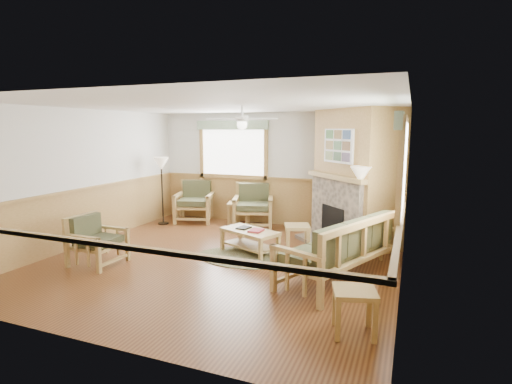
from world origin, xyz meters
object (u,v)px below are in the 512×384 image
(armchair_back_left, at_px, (195,201))
(coffee_table, at_px, (250,241))
(end_table_chairs, at_px, (239,214))
(sofa, at_px, (340,248))
(floor_lamp_right, at_px, (359,212))
(armchair_left, at_px, (97,240))
(end_table_sofa, at_px, (354,312))
(armchair_back_right, at_px, (253,206))
(floor_lamp_left, at_px, (162,191))
(footstool, at_px, (297,235))

(armchair_back_left, distance_m, coffee_table, 3.02)
(armchair_back_left, bearing_deg, end_table_chairs, -20.55)
(sofa, xyz_separation_m, floor_lamp_right, (0.12, 1.30, 0.33))
(armchair_left, distance_m, end_table_sofa, 4.50)
(armchair_back_right, bearing_deg, sofa, -65.64)
(sofa, height_order, armchair_back_right, armchair_back_right)
(armchair_back_right, relative_size, coffee_table, 0.92)
(end_table_chairs, distance_m, floor_lamp_right, 3.29)
(coffee_table, bearing_deg, end_table_sofa, -23.12)
(armchair_back_right, distance_m, floor_lamp_left, 2.25)
(end_table_sofa, bearing_deg, end_table_chairs, 127.97)
(floor_lamp_right, bearing_deg, footstool, 168.69)
(end_table_sofa, xyz_separation_m, floor_lamp_left, (-5.10, 3.72, 0.56))
(armchair_left, relative_size, footstool, 1.75)
(armchair_back_left, distance_m, armchair_back_right, 1.59)
(armchair_back_right, distance_m, floor_lamp_right, 2.99)
(armchair_left, height_order, coffee_table, armchair_left)
(floor_lamp_right, bearing_deg, armchair_back_left, 161.64)
(coffee_table, relative_size, floor_lamp_left, 0.67)
(end_table_sofa, bearing_deg, sofa, 105.55)
(armchair_back_left, distance_m, end_table_sofa, 6.25)
(coffee_table, relative_size, end_table_sofa, 2.10)
(sofa, relative_size, coffee_table, 1.98)
(sofa, height_order, floor_lamp_right, floor_lamp_right)
(end_table_chairs, xyz_separation_m, floor_lamp_right, (2.97, -1.32, 0.54))
(coffee_table, bearing_deg, floor_lamp_right, 39.04)
(end_table_sofa, bearing_deg, armchair_back_left, 136.57)
(footstool, bearing_deg, armchair_back_left, 158.92)
(armchair_back_left, xyz_separation_m, coffee_table, (2.29, -1.94, -0.28))
(sofa, relative_size, armchair_back_right, 2.15)
(armchair_back_left, height_order, floor_lamp_right, floor_lamp_right)
(sofa, bearing_deg, armchair_left, -55.47)
(floor_lamp_left, bearing_deg, end_table_chairs, 15.24)
(floor_lamp_right, bearing_deg, armchair_back_right, 151.94)
(armchair_back_left, bearing_deg, coffee_table, -57.14)
(coffee_table, xyz_separation_m, end_table_sofa, (2.24, -2.35, 0.04))
(coffee_table, height_order, end_table_chairs, end_table_chairs)
(end_table_chairs, xyz_separation_m, footstool, (1.75, -1.08, -0.08))
(armchair_back_right, distance_m, armchair_left, 3.79)
(end_table_sofa, xyz_separation_m, floor_lamp_right, (-0.32, 2.90, 0.57))
(armchair_left, bearing_deg, sofa, -77.53)
(sofa, distance_m, floor_lamp_right, 1.35)
(sofa, xyz_separation_m, footstool, (-1.09, 1.54, -0.29))
(armchair_back_left, relative_size, armchair_back_right, 0.99)
(armchair_back_right, height_order, end_table_sofa, armchair_back_right)
(end_table_chairs, bearing_deg, coffee_table, -60.64)
(coffee_table, xyz_separation_m, footstool, (0.70, 0.79, -0.01))
(coffee_table, distance_m, end_table_sofa, 3.25)
(armchair_back_right, bearing_deg, armchair_back_left, 161.52)
(coffee_table, bearing_deg, armchair_back_left, 163.03)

